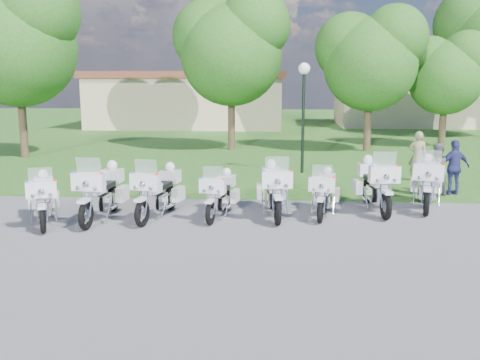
# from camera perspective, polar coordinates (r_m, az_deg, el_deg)

# --- Properties ---
(ground) EXTENTS (100.00, 100.00, 0.00)m
(ground) POSITION_cam_1_polar(r_m,az_deg,el_deg) (13.20, 0.40, -5.04)
(ground) COLOR slate
(ground) RESTS_ON ground
(grass_lawn) EXTENTS (100.00, 48.00, 0.01)m
(grass_lawn) POSITION_cam_1_polar(r_m,az_deg,el_deg) (39.85, 2.96, 5.60)
(grass_lawn) COLOR #23561B
(grass_lawn) RESTS_ON ground
(motorcycle_0) EXTENTS (1.30, 2.17, 1.54)m
(motorcycle_0) POSITION_cam_1_polar(r_m,az_deg,el_deg) (14.28, -20.24, -1.83)
(motorcycle_0) COLOR black
(motorcycle_0) RESTS_ON ground
(motorcycle_1) EXTENTS (0.91, 2.58, 1.73)m
(motorcycle_1) POSITION_cam_1_polar(r_m,az_deg,el_deg) (14.27, -14.51, -1.19)
(motorcycle_1) COLOR black
(motorcycle_1) RESTS_ON ground
(motorcycle_2) EXTENTS (1.11, 2.43, 1.65)m
(motorcycle_2) POSITION_cam_1_polar(r_m,az_deg,el_deg) (14.18, -8.64, -1.19)
(motorcycle_2) COLOR black
(motorcycle_2) RESTS_ON ground
(motorcycle_3) EXTENTS (0.93, 2.15, 1.45)m
(motorcycle_3) POSITION_cam_1_polar(r_m,az_deg,el_deg) (14.09, -2.13, -1.48)
(motorcycle_3) COLOR black
(motorcycle_3) RESTS_ON ground
(motorcycle_4) EXTENTS (0.99, 2.52, 1.70)m
(motorcycle_4) POSITION_cam_1_polar(r_m,az_deg,el_deg) (14.23, 3.61, -0.95)
(motorcycle_4) COLOR black
(motorcycle_4) RESTS_ON ground
(motorcycle_5) EXTENTS (0.96, 2.16, 1.46)m
(motorcycle_5) POSITION_cam_1_polar(r_m,az_deg,el_deg) (14.44, 9.00, -1.30)
(motorcycle_5) COLOR black
(motorcycle_5) RESTS_ON ground
(motorcycle_6) EXTENTS (1.01, 2.60, 1.75)m
(motorcycle_6) POSITION_cam_1_polar(r_m,az_deg,el_deg) (15.21, 14.17, -0.42)
(motorcycle_6) COLOR black
(motorcycle_6) RESTS_ON ground
(motorcycle_7) EXTENTS (1.24, 2.55, 1.74)m
(motorcycle_7) POSITION_cam_1_polar(r_m,az_deg,el_deg) (15.96, 19.30, -0.19)
(motorcycle_7) COLOR black
(motorcycle_7) RESTS_ON ground
(lamp_post) EXTENTS (0.44, 0.44, 4.18)m
(lamp_post) POSITION_cam_1_polar(r_m,az_deg,el_deg) (20.51, 6.82, 9.47)
(lamp_post) COLOR black
(lamp_post) RESTS_ON ground
(tree_0) EXTENTS (6.18, 5.28, 8.25)m
(tree_0) POSITION_cam_1_polar(r_m,az_deg,el_deg) (26.64, -22.82, 13.97)
(tree_0) COLOR #38281C
(tree_0) RESTS_ON ground
(tree_1) EXTENTS (5.91, 5.05, 7.89)m
(tree_1) POSITION_cam_1_polar(r_m,az_deg,el_deg) (27.39, -1.03, 14.17)
(tree_1) COLOR #38281C
(tree_1) RESTS_ON ground
(tree_2) EXTENTS (5.33, 4.55, 7.10)m
(tree_2) POSITION_cam_1_polar(r_m,az_deg,el_deg) (27.52, 13.66, 12.78)
(tree_2) COLOR #38281C
(tree_2) RESTS_ON ground
(tree_3) EXTENTS (4.54, 3.87, 6.05)m
(tree_3) POSITION_cam_1_polar(r_m,az_deg,el_deg) (30.52, 21.07, 10.84)
(tree_3) COLOR #38281C
(tree_3) RESTS_ON ground
(building_west) EXTENTS (14.56, 8.32, 4.10)m
(building_west) POSITION_cam_1_polar(r_m,az_deg,el_deg) (41.27, -5.44, 8.61)
(building_west) COLOR #C9B191
(building_west) RESTS_ON ground
(building_east) EXTENTS (11.44, 7.28, 4.10)m
(building_east) POSITION_cam_1_polar(r_m,az_deg,el_deg) (43.90, 17.74, 8.28)
(building_east) COLOR #C9B191
(building_east) RESTS_ON ground
(bystander_a) EXTENTS (0.75, 0.62, 1.77)m
(bystander_a) POSITION_cam_1_polar(r_m,az_deg,el_deg) (20.01, 18.42, 2.43)
(bystander_a) COLOR gray
(bystander_a) RESTS_ON ground
(bystander_b) EXTENTS (1.00, 0.94, 1.64)m
(bystander_b) POSITION_cam_1_polar(r_m,az_deg,el_deg) (17.54, 20.19, 1.00)
(bystander_b) COLOR slate
(bystander_b) RESTS_ON ground
(bystander_c) EXTENTS (1.08, 0.66, 1.72)m
(bystander_c) POSITION_cam_1_polar(r_m,az_deg,el_deg) (17.96, 21.89, 1.23)
(bystander_c) COLOR navy
(bystander_c) RESTS_ON ground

